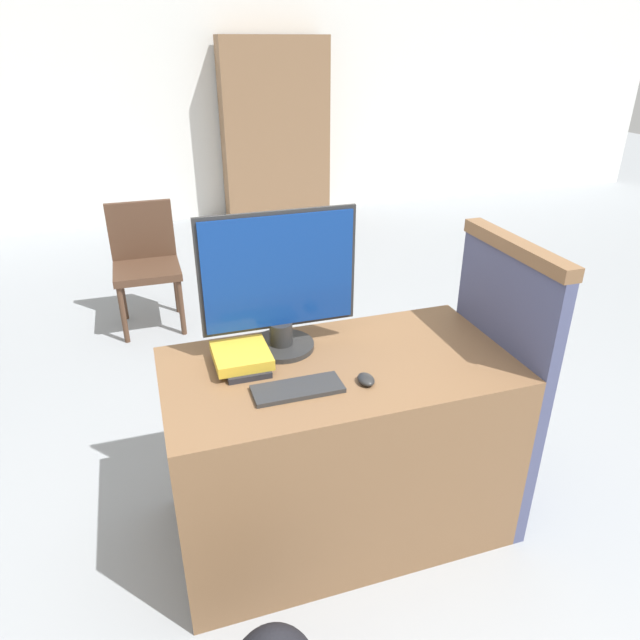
{
  "coord_description": "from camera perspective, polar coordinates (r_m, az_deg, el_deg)",
  "views": [
    {
      "loc": [
        -0.62,
        -1.35,
        1.84
      ],
      "look_at": [
        -0.09,
        0.31,
        0.98
      ],
      "focal_mm": 32.0,
      "sensor_mm": 36.0,
      "label": 1
    }
  ],
  "objects": [
    {
      "name": "bookshelf_far",
      "position": [
        6.56,
        -4.49,
        18.28
      ],
      "size": [
        1.15,
        0.32,
        1.89
      ],
      "color": "#846042",
      "rests_on": "ground_plane"
    },
    {
      "name": "wall_back",
      "position": [
        6.6,
        -13.52,
        21.71
      ],
      "size": [
        12.0,
        0.06,
        2.8
      ],
      "color": "white",
      "rests_on": "ground_plane"
    },
    {
      "name": "far_chair",
      "position": [
        4.14,
        -17.08,
        5.91
      ],
      "size": [
        0.44,
        0.44,
        0.85
      ],
      "rotation": [
        0.0,
        0.0,
        -0.27
      ],
      "color": "#4C3323",
      "rests_on": "ground_plane"
    },
    {
      "name": "monitor",
      "position": [
        2.09,
        -4.1,
        3.61
      ],
      "size": [
        0.58,
        0.25,
        0.54
      ],
      "color": "#282828",
      "rests_on": "desk"
    },
    {
      "name": "keyboard",
      "position": [
        1.94,
        -2.25,
        -6.9
      ],
      "size": [
        0.31,
        0.12,
        0.02
      ],
      "color": "#2D2D2D",
      "rests_on": "desk"
    },
    {
      "name": "mouse",
      "position": [
        1.99,
        4.62,
        -5.94
      ],
      "size": [
        0.06,
        0.08,
        0.03
      ],
      "color": "#262626",
      "rests_on": "desk"
    },
    {
      "name": "carrel_divider",
      "position": [
        2.44,
        17.18,
        -5.63
      ],
      "size": [
        0.07,
        0.61,
        1.19
      ],
      "color": "#474C70",
      "rests_on": "ground_plane"
    },
    {
      "name": "ground_plane",
      "position": [
        2.37,
        4.7,
        -25.0
      ],
      "size": [
        20.0,
        20.0,
        0.0
      ],
      "primitive_type": "plane",
      "color": "#93999E"
    },
    {
      "name": "book_stack",
      "position": [
        2.09,
        -7.77,
        -3.77
      ],
      "size": [
        0.2,
        0.23,
        0.06
      ],
      "color": "#232328",
      "rests_on": "desk"
    },
    {
      "name": "desk",
      "position": [
        2.32,
        1.78,
        -12.71
      ],
      "size": [
        1.28,
        0.68,
        0.77
      ],
      "color": "brown",
      "rests_on": "ground_plane"
    }
  ]
}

